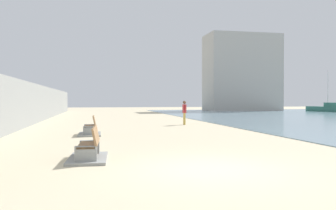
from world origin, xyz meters
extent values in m
plane|color=beige|center=(0.00, 18.00, 0.00)|extent=(120.00, 120.00, 0.00)
cube|color=gray|center=(-7.50, 18.00, 1.50)|extent=(0.80, 64.00, 3.00)
cube|color=gray|center=(-3.03, 1.41, 0.25)|extent=(0.61, 0.24, 0.50)
cube|color=gray|center=(-2.94, 2.80, 0.25)|extent=(0.61, 0.24, 0.50)
cube|color=#997047|center=(-2.99, 2.11, 0.45)|extent=(0.60, 1.63, 0.06)
cube|color=#997047|center=(-2.76, 2.09, 0.73)|extent=(0.26, 1.61, 0.50)
cube|color=gray|center=(-2.99, 2.11, 0.04)|extent=(1.23, 2.16, 0.08)
cube|color=gray|center=(-3.04, 8.94, 0.25)|extent=(0.60, 0.21, 0.50)
cube|color=gray|center=(-3.03, 10.34, 0.25)|extent=(0.60, 0.21, 0.50)
cube|color=#997047|center=(-3.04, 9.64, 0.45)|extent=(0.52, 1.60, 0.06)
cube|color=#997047|center=(-2.81, 9.64, 0.73)|extent=(0.18, 1.60, 0.50)
cube|color=gray|center=(-3.04, 9.64, 0.04)|extent=(1.12, 2.11, 0.08)
cylinder|color=gold|center=(3.48, 15.69, 0.43)|extent=(0.12, 0.12, 0.86)
cylinder|color=gold|center=(3.50, 15.56, 0.43)|extent=(0.12, 0.12, 0.86)
cube|color=#B22D33|center=(3.49, 15.63, 1.16)|extent=(0.22, 0.34, 0.61)
sphere|color=brown|center=(3.49, 15.63, 1.61)|extent=(0.23, 0.23, 0.23)
cylinder|color=#B22D33|center=(3.46, 15.85, 1.19)|extent=(0.09, 0.09, 0.55)
cylinder|color=#B22D33|center=(3.52, 15.41, 1.19)|extent=(0.09, 0.09, 0.55)
cube|color=#337060|center=(31.64, 37.49, 0.42)|extent=(3.39, 7.86, 0.77)
cube|color=#337060|center=(31.86, 36.37, 1.11)|extent=(1.99, 3.56, 0.60)
cylinder|color=silver|center=(31.57, 37.87, 3.48)|extent=(0.12, 0.12, 5.35)
cube|color=#ADAAA3|center=(21.28, 46.00, 6.31)|extent=(12.00, 6.00, 12.61)
camera|label=1|loc=(-2.78, -8.46, 1.77)|focal=37.27mm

